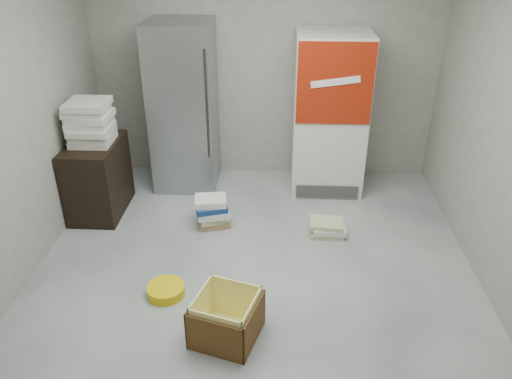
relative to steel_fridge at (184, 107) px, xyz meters
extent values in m
plane|color=#BBBBB6|center=(0.90, -2.13, -0.95)|extent=(5.00, 5.00, 0.00)
cube|color=#A19C91|center=(0.90, 0.37, 0.45)|extent=(4.00, 0.04, 2.80)
cube|color=#9C9FA3|center=(0.00, 0.00, 0.00)|extent=(0.70, 0.70, 1.90)
cylinder|color=#333333|center=(0.32, -0.36, 0.15)|extent=(0.02, 0.02, 1.19)
cube|color=silver|center=(1.65, 0.00, -0.05)|extent=(0.80, 0.70, 1.80)
cube|color=#971E0A|center=(1.65, -0.36, 0.40)|extent=(0.78, 0.02, 0.85)
cube|color=white|center=(1.65, -0.37, 0.43)|extent=(0.50, 0.01, 0.14)
cube|color=#3F3F3F|center=(1.65, -0.36, -0.85)|extent=(0.70, 0.02, 0.15)
cube|color=black|center=(-0.83, -0.73, -0.55)|extent=(0.50, 0.80, 0.80)
cube|color=silver|center=(-0.82, -0.72, -0.12)|extent=(0.41, 0.41, 0.06)
cube|color=silver|center=(-0.81, -0.72, -0.05)|extent=(0.42, 0.42, 0.06)
cube|color=silver|center=(-0.81, -0.74, 0.01)|extent=(0.41, 0.41, 0.06)
cube|color=silver|center=(-0.82, -0.73, 0.08)|extent=(0.41, 0.41, 0.06)
cube|color=silver|center=(-0.81, -0.73, 0.14)|extent=(0.41, 0.41, 0.06)
cube|color=silver|center=(-0.83, -0.73, 0.21)|extent=(0.42, 0.42, 0.06)
cube|color=silver|center=(-0.81, -0.74, 0.27)|extent=(0.41, 0.41, 0.06)
cube|color=#977955|center=(0.43, -0.96, -0.92)|extent=(0.37, 0.32, 0.07)
cube|color=#BEB88A|center=(0.43, -0.96, -0.85)|extent=(0.39, 0.35, 0.06)
cube|color=silver|center=(0.43, -0.99, -0.79)|extent=(0.36, 0.31, 0.07)
cube|color=navy|center=(0.41, -0.99, -0.72)|extent=(0.38, 0.33, 0.06)
cube|color=silver|center=(0.41, -0.97, -0.66)|extent=(0.35, 0.29, 0.07)
cube|color=#BEB88A|center=(1.60, -1.08, -0.93)|extent=(0.33, 0.26, 0.05)
cube|color=silver|center=(1.62, -1.08, -0.87)|extent=(0.33, 0.26, 0.05)
cube|color=#BEB88A|center=(1.59, -1.08, -0.82)|extent=(0.35, 0.28, 0.05)
cube|color=yellow|center=(0.73, -2.54, -0.94)|extent=(0.55, 0.55, 0.01)
cube|color=brown|center=(0.80, -2.33, -0.78)|extent=(0.45, 0.15, 0.33)
cube|color=brown|center=(0.67, -2.76, -0.78)|extent=(0.45, 0.15, 0.33)
cube|color=brown|center=(0.52, -2.48, -0.78)|extent=(0.15, 0.45, 0.33)
cube|color=brown|center=(0.95, -2.61, -0.78)|extent=(0.15, 0.45, 0.33)
cube|color=yellow|center=(0.79, -2.35, -0.76)|extent=(0.41, 0.13, 0.38)
cube|color=yellow|center=(0.67, -2.74, -0.76)|extent=(0.41, 0.13, 0.38)
cube|color=yellow|center=(0.54, -2.48, -0.76)|extent=(0.13, 0.41, 0.38)
cube|color=yellow|center=(0.93, -2.60, -0.76)|extent=(0.13, 0.41, 0.38)
cylinder|color=yellow|center=(0.16, -2.09, -0.91)|extent=(0.35, 0.35, 0.09)
camera|label=1|loc=(1.11, -5.38, 1.87)|focal=35.00mm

